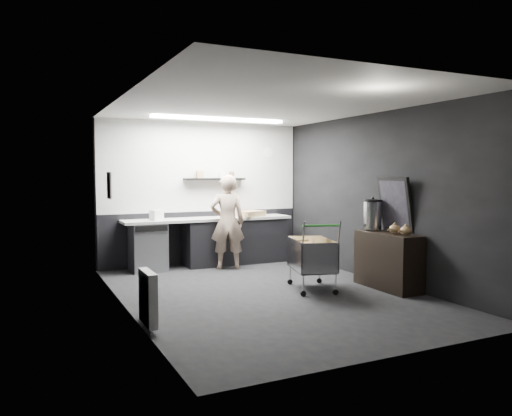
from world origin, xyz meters
name	(u,v)px	position (x,y,z in m)	size (l,w,h in m)	color
floor	(267,293)	(0.00, 0.00, 0.00)	(5.50, 5.50, 0.00)	black
ceiling	(267,104)	(0.00, 0.00, 2.70)	(5.50, 5.50, 0.00)	silver
wall_back	(203,193)	(0.00, 2.75, 1.35)	(5.50, 5.50, 0.00)	black
wall_front	(401,214)	(0.00, -2.75, 1.35)	(5.50, 5.50, 0.00)	black
wall_left	(125,204)	(-2.00, 0.00, 1.35)	(5.50, 5.50, 0.00)	black
wall_right	(379,197)	(2.00, 0.00, 1.35)	(5.50, 5.50, 0.00)	black
kitchen_wall_panel	(203,167)	(0.00, 2.73, 1.85)	(3.95, 0.02, 1.70)	silver
dado_panel	(203,237)	(0.00, 2.73, 0.50)	(3.95, 0.02, 1.00)	black
floating_shelf	(215,179)	(0.20, 2.62, 1.62)	(1.20, 0.22, 0.04)	black
wall_clock	(268,153)	(1.40, 2.72, 2.15)	(0.20, 0.20, 0.03)	white
poster	(109,185)	(-1.98, 1.30, 1.55)	(0.02, 0.30, 0.40)	silver
poster_red_band	(109,181)	(-1.98, 1.30, 1.62)	(0.01, 0.22, 0.10)	#B72D16
radiator	(148,298)	(-1.94, -0.90, 0.35)	(0.10, 0.50, 0.60)	white
ceiling_strip	(219,119)	(0.00, 1.85, 2.67)	(2.40, 0.20, 0.04)	white
prep_counter	(216,241)	(0.14, 2.42, 0.46)	(3.20, 0.61, 0.90)	black
person	(227,222)	(0.20, 1.97, 0.85)	(0.62, 0.41, 1.71)	beige
shopping_cart	(312,257)	(0.70, -0.08, 0.49)	(0.78, 1.07, 1.02)	silver
sideboard	(387,253)	(1.78, -0.49, 0.54)	(0.48, 1.12, 1.68)	black
fire_extinguisher	(147,296)	(-1.85, -0.46, 0.27)	(0.17, 0.17, 0.55)	red
cardboard_box	(249,214)	(0.82, 2.37, 0.95)	(0.53, 0.40, 0.11)	tan
pink_tub	(233,211)	(0.50, 2.42, 1.00)	(0.21, 0.21, 0.21)	silver
white_container	(157,215)	(-1.00, 2.37, 0.99)	(0.20, 0.16, 0.18)	white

